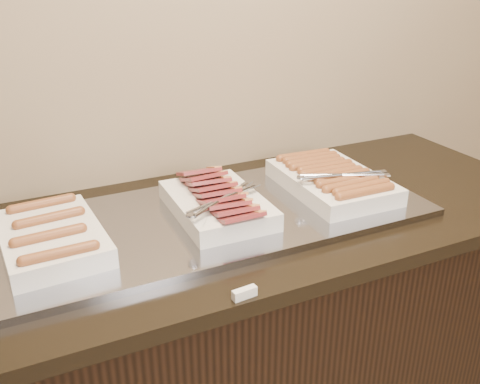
% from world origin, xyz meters
% --- Properties ---
extents(counter, '(2.06, 0.76, 0.90)m').
position_xyz_m(counter, '(0.00, 2.13, 0.45)').
color(counter, black).
rests_on(counter, ground).
extents(warming_tray, '(1.20, 0.50, 0.02)m').
position_xyz_m(warming_tray, '(-0.01, 2.13, 0.91)').
color(warming_tray, '#9395A1').
rests_on(warming_tray, counter).
extents(dish_left, '(0.24, 0.35, 0.07)m').
position_xyz_m(dish_left, '(-0.43, 2.13, 0.95)').
color(dish_left, silver).
rests_on(dish_left, warming_tray).
extents(dish_center, '(0.26, 0.36, 0.09)m').
position_xyz_m(dish_center, '(0.00, 2.13, 0.95)').
color(dish_center, silver).
rests_on(dish_center, warming_tray).
extents(dish_right, '(0.28, 0.39, 0.08)m').
position_xyz_m(dish_right, '(0.38, 2.13, 0.95)').
color(dish_right, silver).
rests_on(dish_right, warming_tray).
extents(label_holder, '(0.06, 0.02, 0.02)m').
position_xyz_m(label_holder, '(-0.09, 1.77, 0.91)').
color(label_holder, silver).
rests_on(label_holder, counter).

